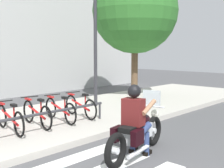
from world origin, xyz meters
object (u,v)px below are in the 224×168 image
Objects in this scene: street_lamp at (95,38)px; tree_near_rack at (135,11)px; rider at (135,115)px; bike_rack at (36,116)px; bicycle_4 at (60,110)px; bicycle_5 at (80,106)px; bicycle_2 at (10,119)px; bicycle_3 at (37,113)px; motorcycle at (137,133)px.

tree_near_rack reaches higher than street_lamp.
bike_rack is (-0.72, 2.39, -0.26)m from rider.
rider is 5.01m from street_lamp.
bicycle_5 is (0.73, -0.00, -0.00)m from bicycle_4.
rider reaches higher than bicycle_2.
bicycle_4 is (0.73, 0.00, -0.01)m from bicycle_3.
bicycle_5 is 0.39× the size of street_lamp.
tree_near_rack is (5.66, 1.36, 3.23)m from bicycle_3.
bicycle_3 is 0.67m from bike_rack.
bicycle_3 is at bearing 96.76° from rider.
bicycle_4 is 0.40× the size of street_lamp.
motorcycle reaches higher than bicycle_3.
motorcycle is 3.16m from bicycle_2.
bike_rack is (-0.79, 2.38, 0.11)m from motorcycle.
bicycle_3 is 0.38× the size of bike_rack.
motorcycle is at bearing 7.79° from rider.
rider is 3.17m from bicycle_5.
bicycle_5 is at bearing 16.81° from bike_rack.
bike_rack is 0.78× the size of tree_near_rack.
bicycle_2 is at bearing 179.93° from bicycle_3.
bicycle_2 is 0.73m from bicycle_3.
bicycle_3 is at bearing -179.98° from bicycle_5.
street_lamp reaches higher than motorcycle.
street_lamp is at bearing 22.87° from bicycle_4.
tree_near_rack is at bearing 39.02° from rider.
rider reaches higher than bicycle_4.
bicycle_2 is 0.39× the size of bike_rack.
motorcycle reaches higher than bicycle_5.
tree_near_rack reaches higher than bicycle_4.
bicycle_2 is at bearing 111.56° from motorcycle.
motorcycle is at bearing -81.75° from bicycle_3.
bicycle_4 is at bearing 0.06° from bicycle_3.
rider is at bearing -140.98° from tree_near_rack.
bicycle_3 is at bearing -162.31° from street_lamp.
tree_near_rack is (4.19, 1.36, 3.24)m from bicycle_5.
rider is at bearing -83.24° from bicycle_3.
motorcycle is at bearing -109.57° from bicycle_5.
bicycle_5 is (1.04, 2.94, 0.02)m from motorcycle.
tree_near_rack is (2.66, 0.40, 1.20)m from street_lamp.
bicycle_2 is at bearing 179.99° from bicycle_5.
bicycle_3 is 1.02× the size of bicycle_5.
street_lamp reaches higher than bicycle_3.
rider is at bearing -124.21° from street_lamp.
bicycle_4 is at bearing -157.13° from street_lamp.
rider is at bearing -73.31° from bike_rack.
bicycle_5 is (2.20, -0.00, 0.00)m from bicycle_2.
bicycle_4 is 3.20m from street_lamp.
bicycle_2 is 1.01× the size of bicycle_4.
tree_near_rack is (6.03, 1.91, 3.15)m from bike_rack.
street_lamp is at bearing 31.97° from bicycle_5.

